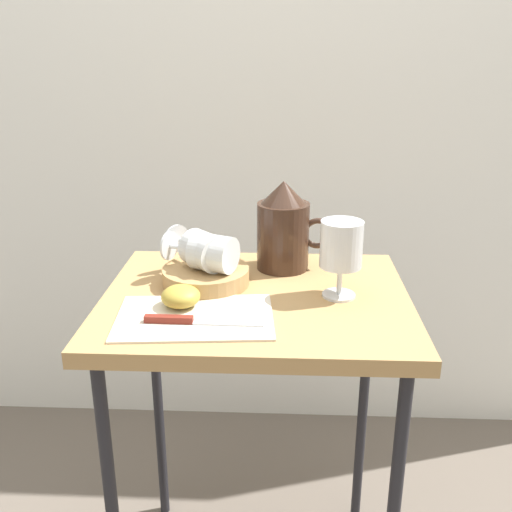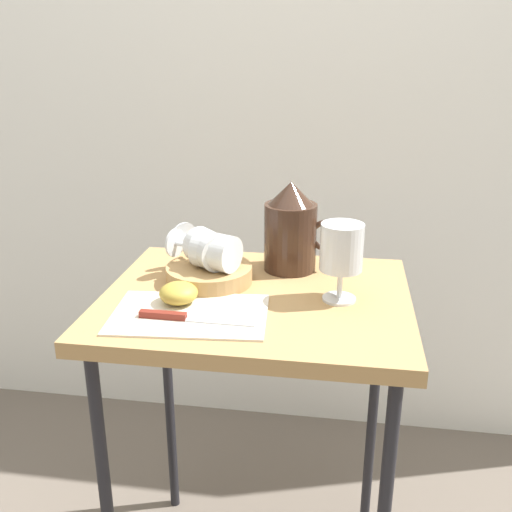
% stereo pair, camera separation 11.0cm
% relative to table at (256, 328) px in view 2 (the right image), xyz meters
% --- Properties ---
extents(curtain_drape, '(2.40, 0.03, 1.92)m').
position_rel_table_xyz_m(curtain_drape, '(0.00, 0.67, 0.30)').
color(curtain_drape, white).
rests_on(curtain_drape, ground_plane).
extents(table, '(0.59, 0.48, 0.73)m').
position_rel_table_xyz_m(table, '(0.00, 0.00, 0.00)').
color(table, '#AD8451').
rests_on(table, ground_plane).
extents(linen_napkin, '(0.29, 0.20, 0.00)m').
position_rel_table_xyz_m(linen_napkin, '(-0.10, -0.11, 0.08)').
color(linen_napkin, beige).
rests_on(linen_napkin, table).
extents(basket_tray, '(0.17, 0.17, 0.03)m').
position_rel_table_xyz_m(basket_tray, '(-0.10, 0.05, 0.09)').
color(basket_tray, '#AD8451').
rests_on(basket_tray, table).
extents(pitcher, '(0.16, 0.11, 0.19)m').
position_rel_table_xyz_m(pitcher, '(0.05, 0.15, 0.15)').
color(pitcher, '#382319').
rests_on(pitcher, table).
extents(wine_glass_upright, '(0.08, 0.08, 0.15)m').
position_rel_table_xyz_m(wine_glass_upright, '(0.16, -0.00, 0.17)').
color(wine_glass_upright, silver).
rests_on(wine_glass_upright, table).
extents(wine_glass_tipped_near, '(0.15, 0.15, 0.07)m').
position_rel_table_xyz_m(wine_glass_tipped_near, '(-0.11, 0.05, 0.15)').
color(wine_glass_tipped_near, silver).
rests_on(wine_glass_tipped_near, basket_tray).
extents(wine_glass_tipped_far, '(0.16, 0.12, 0.07)m').
position_rel_table_xyz_m(wine_glass_tipped_far, '(-0.09, 0.04, 0.15)').
color(wine_glass_tipped_far, silver).
rests_on(wine_glass_tipped_far, basket_tray).
extents(apple_half_left, '(0.07, 0.07, 0.04)m').
position_rel_table_xyz_m(apple_half_left, '(-0.14, -0.07, 0.10)').
color(apple_half_left, '#B29938').
rests_on(apple_half_left, linen_napkin).
extents(knife, '(0.21, 0.02, 0.01)m').
position_rel_table_xyz_m(knife, '(-0.11, -0.14, 0.08)').
color(knife, silver).
rests_on(knife, linen_napkin).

